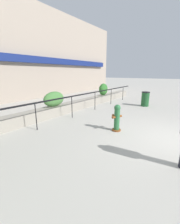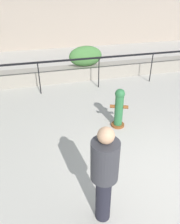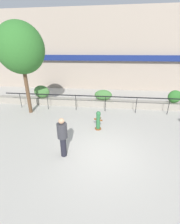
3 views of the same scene
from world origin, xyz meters
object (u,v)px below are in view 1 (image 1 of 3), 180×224
object	(u,v)px
hedge_bush_1	(54,99)
hedge_bush_2	(103,89)
trash_bin	(145,99)
fire_hydrant	(117,118)

from	to	relation	value
hedge_bush_1	hedge_bush_2	world-z (taller)	hedge_bush_2
hedge_bush_1	trash_bin	bearing A→B (deg)	-32.44
hedge_bush_2	trash_bin	size ratio (longest dim) A/B	0.94
hedge_bush_2	fire_hydrant	xyz separation A→B (m)	(-5.32, -3.79, -0.42)
fire_hydrant	trash_bin	xyz separation A→B (m)	(5.39, 0.43, -0.04)
hedge_bush_2	fire_hydrant	distance (m)	6.55
trash_bin	hedge_bush_1	bearing A→B (deg)	147.56
fire_hydrant	trash_bin	world-z (taller)	fire_hydrant
hedge_bush_1	fire_hydrant	world-z (taller)	hedge_bush_1
hedge_bush_1	hedge_bush_2	size ratio (longest dim) A/B	1.41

